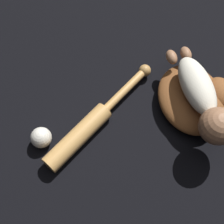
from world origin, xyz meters
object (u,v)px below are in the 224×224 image
baseball_glove (196,98)px  baby_figure (204,101)px  baseball_bat (90,125)px  baseball (41,138)px

baseball_glove → baby_figure: 0.11m
baseball_bat → baby_figure: bearing=108.0°
baseball_bat → baseball_glove: bearing=117.4°
baseball_bat → baseball: size_ratio=6.57×
baseball → baseball_bat: bearing=118.4°
baseball → baseball_glove: bearing=117.7°
baby_figure → baseball_bat: 0.38m
baby_figure → baseball: (0.19, -0.49, -0.10)m
baby_figure → baseball_bat: baby_figure is taller
baseball_glove → baseball: bearing=-62.3°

